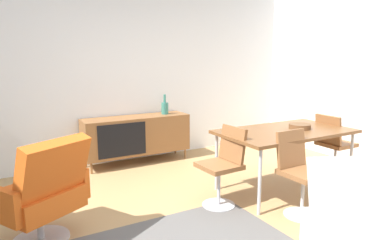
% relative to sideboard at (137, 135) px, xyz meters
% --- Properties ---
extents(ground_plane, '(8.32, 8.32, 0.00)m').
position_rel_sideboard_xyz_m(ground_plane, '(-0.23, -2.30, -0.44)').
color(ground_plane, tan).
extents(wall_back, '(6.80, 0.12, 2.80)m').
position_rel_sideboard_xyz_m(wall_back, '(-0.23, 0.30, 0.96)').
color(wall_back, white).
rests_on(wall_back, ground_plane).
extents(sideboard, '(1.60, 0.45, 0.72)m').
position_rel_sideboard_xyz_m(sideboard, '(0.00, 0.00, 0.00)').
color(sideboard, brown).
rests_on(sideboard, ground_plane).
extents(vase_cobalt, '(0.11, 0.11, 0.31)m').
position_rel_sideboard_xyz_m(vase_cobalt, '(0.48, 0.00, 0.38)').
color(vase_cobalt, '#337266').
rests_on(vase_cobalt, sideboard).
extents(dining_table, '(1.60, 0.90, 0.74)m').
position_rel_sideboard_xyz_m(dining_table, '(1.17, -1.90, 0.26)').
color(dining_table, brown).
rests_on(dining_table, ground_plane).
extents(wooden_bowl_on_table, '(0.26, 0.26, 0.06)m').
position_rel_sideboard_xyz_m(wooden_bowl_on_table, '(1.37, -1.93, 0.33)').
color(wooden_bowl_on_table, brown).
rests_on(wooden_bowl_on_table, dining_table).
extents(dining_chair_front_left, '(0.41, 0.44, 0.86)m').
position_rel_sideboard_xyz_m(dining_chair_front_left, '(0.82, -2.45, 0.03)').
color(dining_chair_front_left, brown).
rests_on(dining_chair_front_left, ground_plane).
extents(dining_chair_far_end, '(0.43, 0.40, 0.86)m').
position_rel_sideboard_xyz_m(dining_chair_far_end, '(2.06, -1.89, 0.03)').
color(dining_chair_far_end, brown).
rests_on(dining_chair_far_end, ground_plane).
extents(dining_chair_near_window, '(0.45, 0.42, 0.86)m').
position_rel_sideboard_xyz_m(dining_chair_near_window, '(0.28, -1.89, 0.03)').
color(dining_chair_near_window, brown).
rests_on(dining_chair_near_window, ground_plane).
extents(lounge_chair_red, '(0.88, 0.87, 0.95)m').
position_rel_sideboard_xyz_m(lounge_chair_red, '(-1.51, -1.77, 0.03)').
color(lounge_chair_red, '#D85919').
rests_on(lounge_chair_red, ground_plane).
extents(armchair_black_shell, '(0.88, 0.86, 0.95)m').
position_rel_sideboard_xyz_m(armchair_black_shell, '(0.16, -3.61, 0.03)').
color(armchair_black_shell, silver).
rests_on(armchair_black_shell, ground_plane).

